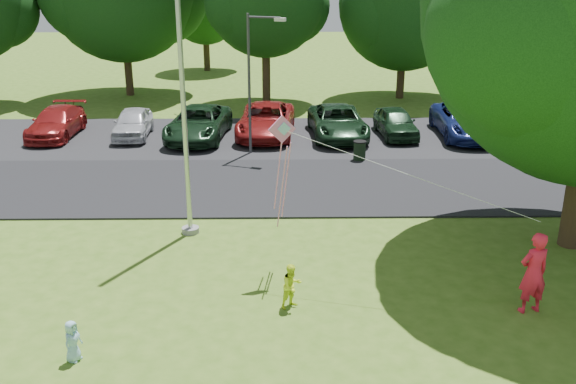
{
  "coord_description": "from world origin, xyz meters",
  "views": [
    {
      "loc": [
        -0.93,
        -12.13,
        7.45
      ],
      "look_at": [
        -0.69,
        4.0,
        1.6
      ],
      "focal_mm": 40.0,
      "sensor_mm": 36.0,
      "label": 1
    }
  ],
  "objects_px": {
    "trash_can": "(360,151)",
    "kite": "(286,147)",
    "child_yellow": "(292,286)",
    "street_lamp": "(254,72)",
    "child_blue": "(73,341)",
    "woman": "(533,273)",
    "flagpole": "(183,90)"
  },
  "relations": [
    {
      "from": "flagpole",
      "to": "trash_can",
      "type": "height_order",
      "value": "flagpole"
    },
    {
      "from": "woman",
      "to": "child_blue",
      "type": "bearing_deg",
      "value": -4.2
    },
    {
      "from": "street_lamp",
      "to": "child_blue",
      "type": "relative_size",
      "value": 6.39
    },
    {
      "from": "kite",
      "to": "child_yellow",
      "type": "bearing_deg",
      "value": -101.34
    },
    {
      "from": "woman",
      "to": "child_yellow",
      "type": "distance_m",
      "value": 5.35
    },
    {
      "from": "trash_can",
      "to": "child_blue",
      "type": "xyz_separation_m",
      "value": [
        -7.23,
        -13.24,
        0.03
      ]
    },
    {
      "from": "child_yellow",
      "to": "child_blue",
      "type": "height_order",
      "value": "child_yellow"
    },
    {
      "from": "street_lamp",
      "to": "child_yellow",
      "type": "distance_m",
      "value": 12.57
    },
    {
      "from": "child_yellow",
      "to": "kite",
      "type": "height_order",
      "value": "kite"
    },
    {
      "from": "flagpole",
      "to": "kite",
      "type": "relative_size",
      "value": 1.71
    },
    {
      "from": "child_yellow",
      "to": "street_lamp",
      "type": "bearing_deg",
      "value": 60.03
    },
    {
      "from": "street_lamp",
      "to": "child_blue",
      "type": "distance_m",
      "value": 14.83
    },
    {
      "from": "street_lamp",
      "to": "child_blue",
      "type": "xyz_separation_m",
      "value": [
        -3.12,
        -14.21,
        -2.9
      ]
    },
    {
      "from": "child_blue",
      "to": "kite",
      "type": "distance_m",
      "value": 6.36
    },
    {
      "from": "trash_can",
      "to": "kite",
      "type": "xyz_separation_m",
      "value": [
        -3.0,
        -9.43,
        2.86
      ]
    },
    {
      "from": "child_blue",
      "to": "street_lamp",
      "type": "bearing_deg",
      "value": 9.16
    },
    {
      "from": "street_lamp",
      "to": "child_yellow",
      "type": "xyz_separation_m",
      "value": [
        1.22,
        -12.19,
        -2.81
      ]
    },
    {
      "from": "woman",
      "to": "child_blue",
      "type": "xyz_separation_m",
      "value": [
        -9.66,
        -1.73,
        -0.53
      ]
    },
    {
      "from": "child_yellow",
      "to": "flagpole",
      "type": "bearing_deg",
      "value": 88.09
    },
    {
      "from": "street_lamp",
      "to": "kite",
      "type": "height_order",
      "value": "street_lamp"
    },
    {
      "from": "trash_can",
      "to": "child_yellow",
      "type": "relative_size",
      "value": 0.77
    },
    {
      "from": "woman",
      "to": "child_yellow",
      "type": "relative_size",
      "value": 1.82
    },
    {
      "from": "woman",
      "to": "child_blue",
      "type": "relative_size",
      "value": 2.21
    },
    {
      "from": "flagpole",
      "to": "kite",
      "type": "height_order",
      "value": "flagpole"
    },
    {
      "from": "woman",
      "to": "kite",
      "type": "height_order",
      "value": "kite"
    },
    {
      "from": "child_yellow",
      "to": "child_blue",
      "type": "distance_m",
      "value": 4.78
    },
    {
      "from": "child_blue",
      "to": "kite",
      "type": "height_order",
      "value": "kite"
    },
    {
      "from": "woman",
      "to": "kite",
      "type": "xyz_separation_m",
      "value": [
        -5.43,
        2.07,
        2.31
      ]
    },
    {
      "from": "flagpole",
      "to": "kite",
      "type": "bearing_deg",
      "value": -42.0
    },
    {
      "from": "flagpole",
      "to": "street_lamp",
      "type": "height_order",
      "value": "flagpole"
    },
    {
      "from": "trash_can",
      "to": "child_blue",
      "type": "height_order",
      "value": "child_blue"
    },
    {
      "from": "trash_can",
      "to": "woman",
      "type": "distance_m",
      "value": 11.77
    }
  ]
}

